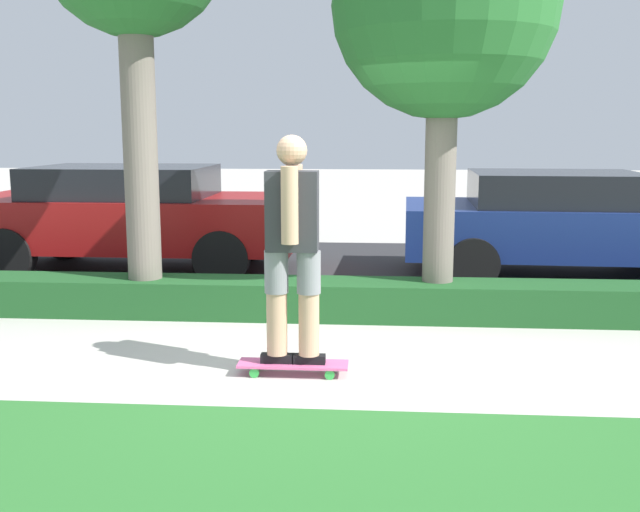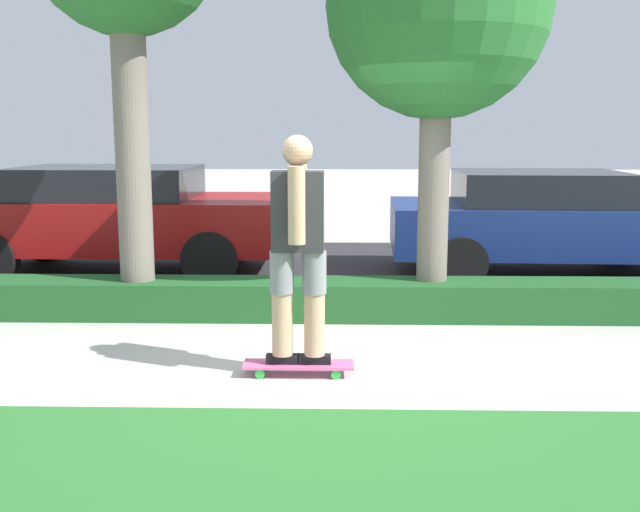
# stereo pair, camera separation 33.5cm
# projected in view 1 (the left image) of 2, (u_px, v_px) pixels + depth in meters

# --- Properties ---
(ground_plane) EXTENTS (60.00, 60.00, 0.00)m
(ground_plane) POSITION_uv_depth(u_px,v_px,m) (327.00, 365.00, 6.16)
(ground_plane) COLOR #BCB7AD
(street_asphalt) EXTENTS (12.76, 5.00, 0.01)m
(street_asphalt) POSITION_uv_depth(u_px,v_px,m) (347.00, 270.00, 10.29)
(street_asphalt) COLOR #2D2D30
(street_asphalt) RESTS_ON ground_plane
(hedge_row) EXTENTS (12.76, 0.60, 0.38)m
(hedge_row) POSITION_uv_depth(u_px,v_px,m) (337.00, 299.00, 7.70)
(hedge_row) COLOR #1E5123
(hedge_row) RESTS_ON ground_plane
(skateboard) EXTENTS (0.87, 0.24, 0.10)m
(skateboard) POSITION_uv_depth(u_px,v_px,m) (293.00, 365.00, 5.92)
(skateboard) COLOR #DB5B93
(skateboard) RESTS_ON ground_plane
(skater_person) EXTENTS (0.51, 0.46, 1.78)m
(skater_person) POSITION_uv_depth(u_px,v_px,m) (292.00, 244.00, 5.76)
(skater_person) COLOR black
(skater_person) RESTS_ON skateboard
(tree_mid) EXTENTS (2.20, 2.20, 4.21)m
(tree_mid) POSITION_uv_depth(u_px,v_px,m) (445.00, 9.00, 7.23)
(tree_mid) COLOR #70665B
(tree_mid) RESTS_ON ground_plane
(parked_car_front) EXTENTS (4.44, 2.01, 1.43)m
(parked_car_front) POSITION_uv_depth(u_px,v_px,m) (133.00, 214.00, 10.14)
(parked_car_front) COLOR maroon
(parked_car_front) RESTS_ON ground_plane
(parked_car_middle) EXTENTS (4.16, 2.11, 1.37)m
(parked_car_middle) POSITION_uv_depth(u_px,v_px,m) (561.00, 221.00, 9.74)
(parked_car_middle) COLOR navy
(parked_car_middle) RESTS_ON ground_plane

